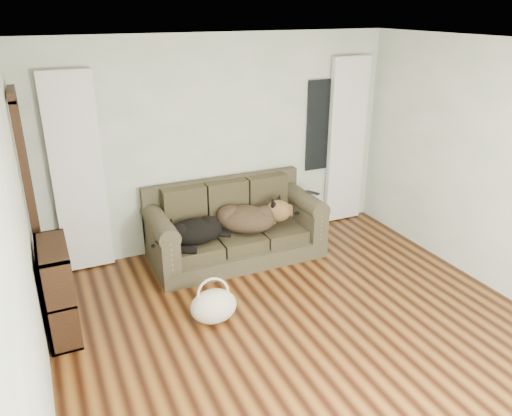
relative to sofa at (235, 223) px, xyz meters
name	(u,v)px	position (x,y,z in m)	size (l,w,h in m)	color
floor	(321,349)	(0.03, -1.97, -0.45)	(5.00, 5.00, 0.00)	black
ceiling	(339,48)	(0.03, -1.97, 2.15)	(5.00, 5.00, 0.00)	white
wall_back	(220,144)	(0.03, 0.53, 0.85)	(4.50, 0.04, 2.60)	silver
wall_left	(26,274)	(-2.22, -1.97, 0.85)	(0.04, 5.00, 2.60)	silver
curtain_left	(78,175)	(-1.67, 0.45, 0.70)	(0.55, 0.08, 2.25)	silver
curtain_right	(346,142)	(1.83, 0.45, 0.70)	(0.55, 0.08, 2.25)	silver
window_pane	(323,125)	(1.48, 0.50, 0.95)	(0.50, 0.03, 1.20)	black
door_casing	(31,202)	(-2.17, 0.07, 0.60)	(0.07, 0.60, 2.10)	black
sofa	(235,223)	(0.00, 0.00, 0.00)	(2.04, 0.88, 0.83)	#2E2A1D
dog_black_lab	(192,232)	(-0.57, -0.10, 0.03)	(0.65, 0.46, 0.28)	black
dog_shepherd	(249,219)	(0.16, -0.04, 0.04)	(0.76, 0.54, 0.34)	black
tv_remote	(313,193)	(0.99, -0.13, 0.28)	(0.05, 0.18, 0.02)	black
tote_bag	(214,307)	(-0.71, -1.17, -0.29)	(0.46, 0.36, 0.33)	beige
bookshelf	(57,286)	(-2.06, -0.74, 0.05)	(0.27, 0.72, 0.90)	black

